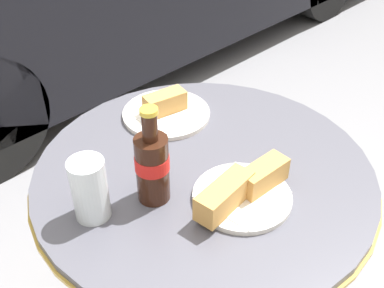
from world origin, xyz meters
name	(u,v)px	position (x,y,z in m)	size (l,w,h in m)	color
bistro_table	(203,215)	(0.00, 0.00, 0.58)	(0.79, 0.79, 0.72)	gold
cola_bottle_left	(152,165)	(-0.14, 0.01, 0.81)	(0.07, 0.07, 0.22)	#33190F
drinking_glass	(90,192)	(-0.26, 0.06, 0.79)	(0.07, 0.07, 0.14)	silver
lunch_plate_near	(242,191)	(-0.02, -0.13, 0.75)	(0.24, 0.21, 0.07)	silver
lunch_plate_far	(166,110)	(0.08, 0.22, 0.74)	(0.23, 0.23, 0.07)	silver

